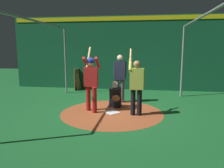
% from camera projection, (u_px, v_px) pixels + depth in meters
% --- Properties ---
extents(ground_plane, '(27.57, 27.57, 0.00)m').
position_uv_depth(ground_plane, '(112.00, 113.00, 7.06)').
color(ground_plane, '#195B28').
extents(dirt_circle, '(3.33, 3.33, 0.01)m').
position_uv_depth(dirt_circle, '(112.00, 113.00, 7.06)').
color(dirt_circle, '#9E4C28').
rests_on(dirt_circle, ground).
extents(home_plate, '(0.59, 0.59, 0.01)m').
position_uv_depth(home_plate, '(112.00, 112.00, 7.06)').
color(home_plate, white).
rests_on(home_plate, dirt_circle).
extents(batter, '(0.68, 0.49, 2.13)m').
position_uv_depth(batter, '(91.00, 79.00, 7.04)').
color(batter, maroon).
rests_on(batter, ground).
extents(catcher, '(0.58, 0.40, 0.94)m').
position_uv_depth(catcher, '(115.00, 97.00, 7.68)').
color(catcher, black).
rests_on(catcher, ground).
extents(umpire, '(0.23, 0.49, 1.83)m').
position_uv_depth(umpire, '(120.00, 76.00, 8.26)').
color(umpire, '#4C4C51').
rests_on(umpire, ground).
extents(visitor, '(0.55, 0.50, 2.07)m').
position_uv_depth(visitor, '(136.00, 84.00, 6.65)').
color(visitor, black).
rests_on(visitor, ground).
extents(back_wall, '(0.22, 11.57, 3.66)m').
position_uv_depth(back_wall, '(124.00, 53.00, 10.86)').
color(back_wall, '#145133').
rests_on(back_wall, ground).
extents(cage_frame, '(5.81, 5.30, 3.01)m').
position_uv_depth(cage_frame, '(112.00, 47.00, 6.72)').
color(cage_frame, gray).
rests_on(cage_frame, ground).
extents(bat_rack, '(1.18, 0.21, 1.05)m').
position_uv_depth(bat_rack, '(79.00, 79.00, 11.19)').
color(bat_rack, olive).
rests_on(bat_rack, ground).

